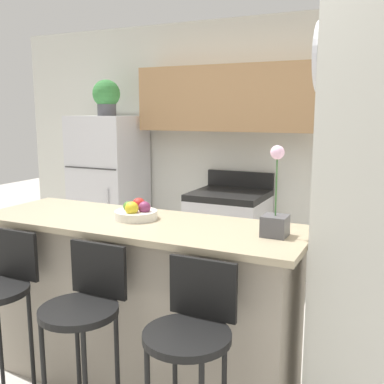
{
  "coord_description": "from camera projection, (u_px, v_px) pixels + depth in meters",
  "views": [
    {
      "loc": [
        1.37,
        -2.16,
        1.65
      ],
      "look_at": [
        0.0,
        0.74,
        1.08
      ],
      "focal_mm": 42.0,
      "sensor_mm": 36.0,
      "label": 1
    }
  ],
  "objects": [
    {
      "name": "stove_range",
      "position": [
        229.0,
        238.0,
        4.31
      ],
      "size": [
        0.69,
        0.66,
        1.07
      ],
      "color": "silver",
      "rests_on": "ground_plane"
    },
    {
      "name": "fruit_bowl",
      "position": [
        136.0,
        212.0,
        2.65
      ],
      "size": [
        0.25,
        0.25,
        0.12
      ],
      "color": "silver",
      "rests_on": "counter_bar"
    },
    {
      "name": "pillar_right",
      "position": [
        356.0,
        193.0,
        2.08
      ],
      "size": [
        0.38,
        0.32,
        2.55
      ],
      "color": "silver",
      "rests_on": "ground_plane"
    },
    {
      "name": "refrigerator",
      "position": [
        110.0,
        192.0,
        4.83
      ],
      "size": [
        0.66,
        0.65,
        1.61
      ],
      "color": "silver",
      "rests_on": "ground_plane"
    },
    {
      "name": "bar_stool_mid",
      "position": [
        84.0,
        312.0,
        2.22
      ],
      "size": [
        0.39,
        0.39,
        1.0
      ],
      "color": "black",
      "rests_on": "ground_plane"
    },
    {
      "name": "wall_back",
      "position": [
        261.0,
        131.0,
        4.31
      ],
      "size": [
        5.6,
        0.38,
        2.55
      ],
      "color": "silver",
      "rests_on": "ground_plane"
    },
    {
      "name": "counter_bar",
      "position": [
        140.0,
        303.0,
        2.7
      ],
      "size": [
        1.97,
        0.66,
        1.03
      ],
      "color": "gray",
      "rests_on": "ground_plane"
    },
    {
      "name": "potted_plant_on_fridge",
      "position": [
        106.0,
        96.0,
        4.65
      ],
      "size": [
        0.29,
        0.29,
        0.37
      ],
      "color": "#4C4C51",
      "rests_on": "refrigerator"
    },
    {
      "name": "ground_plane",
      "position": [
        141.0,
        382.0,
        2.79
      ],
      "size": [
        14.0,
        14.0,
        0.0
      ],
      "primitive_type": "plane",
      "color": "beige"
    },
    {
      "name": "orchid_vase",
      "position": [
        275.0,
        214.0,
        2.27
      ],
      "size": [
        0.13,
        0.13,
        0.46
      ],
      "color": "#4C4C51",
      "rests_on": "counter_bar"
    },
    {
      "name": "bar_stool_right",
      "position": [
        191.0,
        337.0,
        1.97
      ],
      "size": [
        0.39,
        0.39,
        1.0
      ],
      "color": "black",
      "rests_on": "ground_plane"
    }
  ]
}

